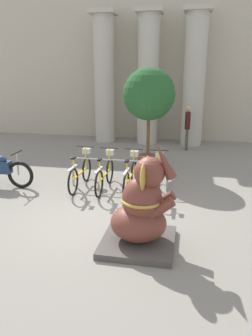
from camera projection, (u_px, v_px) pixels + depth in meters
The scene contains 13 objects.
ground_plane at pixel (97, 221), 6.65m from camera, with size 60.00×60.00×0.00m, color gray.
building_facade at pixel (151, 68), 13.86m from camera, with size 20.00×0.20×6.00m.
column_left at pixel (104, 78), 13.37m from camera, with size 1.04×1.04×5.16m.
column_middle at pixel (148, 78), 13.03m from camera, with size 1.04×1.04×5.16m.
column_right at pixel (194, 78), 12.69m from camera, with size 1.04×1.04×5.16m.
bike_rack at pixel (119, 167), 8.31m from camera, with size 2.58×0.05×0.77m.
bicycle_0 at pixel (81, 172), 8.45m from camera, with size 0.48×1.74×0.99m.
bicycle_1 at pixel (105, 174), 8.30m from camera, with size 0.48×1.74×0.99m.
bicycle_2 at pixel (131, 176), 8.18m from camera, with size 0.48×1.74×0.99m.
bicycle_3 at pixel (157, 177), 8.05m from camera, with size 0.48×1.74×0.99m.
elephant_statue at pixel (142, 212), 5.54m from camera, with size 1.26×1.26×1.88m.
person_pedestrian at pixel (187, 124), 12.27m from camera, with size 0.22×0.47×1.66m.
potted_tree at pixel (149, 97), 9.61m from camera, with size 1.54×1.54×3.03m.
Camera 1 is at (1.77, -5.83, 2.94)m, focal length 35.00 mm.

